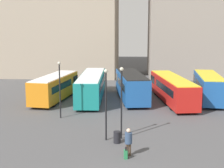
% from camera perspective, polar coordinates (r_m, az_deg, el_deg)
% --- Properties ---
extents(bus_0, '(3.65, 9.74, 2.85)m').
position_cam_1_polar(bus_0, '(36.29, -10.37, -0.51)').
color(bus_0, orange).
rests_on(bus_0, ground_plane).
extents(bus_1, '(3.08, 12.40, 2.94)m').
position_cam_1_polar(bus_1, '(36.30, -3.73, -0.27)').
color(bus_1, '#19847F').
rests_on(bus_1, ground_plane).
extents(bus_2, '(4.17, 10.47, 3.05)m').
position_cam_1_polar(bus_2, '(36.14, 3.53, -0.23)').
color(bus_2, '#1E56A3').
rests_on(bus_2, ground_plane).
extents(bus_3, '(4.21, 12.24, 2.78)m').
position_cam_1_polar(bus_3, '(35.67, 10.91, -0.75)').
color(bus_3, red).
rests_on(bus_3, ground_plane).
extents(bus_4, '(3.18, 9.43, 3.01)m').
position_cam_1_polar(bus_4, '(37.03, 17.23, -0.45)').
color(bus_4, '#1E56A3').
rests_on(bus_4, ground_plane).
extents(traveler, '(0.55, 0.55, 1.82)m').
position_cam_1_polar(traveler, '(20.26, 3.03, -10.12)').
color(traveler, '#4C3828').
rests_on(traveler, ground_plane).
extents(suitcase, '(0.25, 0.34, 0.83)m').
position_cam_1_polar(suitcase, '(20.10, 2.51, -12.71)').
color(suitcase, '#28844C').
rests_on(suitcase, ground_plane).
extents(lamp_post_0, '(0.28, 0.28, 5.20)m').
position_cam_1_polar(lamp_post_0, '(28.56, -9.53, -0.15)').
color(lamp_post_0, black).
rests_on(lamp_post_0, ground_plane).
extents(lamp_post_1, '(0.28, 0.28, 5.26)m').
position_cam_1_polar(lamp_post_1, '(22.44, -1.11, -2.68)').
color(lamp_post_1, black).
rests_on(lamp_post_1, ground_plane).
extents(lamp_post_2, '(0.28, 0.28, 5.37)m').
position_cam_1_polar(lamp_post_2, '(22.74, 1.75, -2.38)').
color(lamp_post_2, black).
rests_on(lamp_post_2, ground_plane).
extents(trash_bin, '(0.52, 0.52, 0.85)m').
position_cam_1_polar(trash_bin, '(22.62, 0.94, -9.70)').
color(trash_bin, black).
rests_on(trash_bin, ground_plane).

